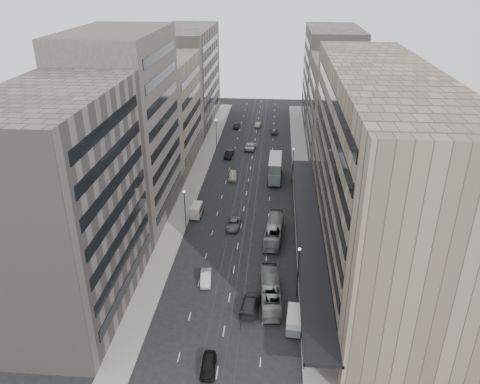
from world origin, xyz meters
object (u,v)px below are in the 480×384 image
(double_decker, at_px, (275,168))
(pedestrian, at_px, (301,302))
(bus_far, at_px, (274,230))
(sedan_0, at_px, (208,365))
(sedan_2, at_px, (233,224))
(bus_near, at_px, (270,291))
(panel_van, at_px, (197,210))
(vw_microbus, at_px, (294,320))
(sedan_1, at_px, (206,278))

(double_decker, relative_size, pedestrian, 5.03)
(bus_far, height_order, sedan_0, bus_far)
(sedan_2, bearing_deg, pedestrian, -59.03)
(bus_far, distance_m, sedan_2, 8.19)
(bus_near, xyz_separation_m, double_decker, (0.01, 42.79, 1.31))
(panel_van, distance_m, sedan_0, 38.35)
(panel_van, relative_size, sedan_0, 0.93)
(bus_near, distance_m, double_decker, 42.81)
(bus_far, height_order, pedestrian, bus_far)
(vw_microbus, height_order, pedestrian, vw_microbus)
(bus_far, bearing_deg, sedan_2, -18.16)
(bus_near, relative_size, sedan_1, 2.46)
(bus_near, height_order, panel_van, bus_near)
(sedan_0, height_order, sedan_2, sedan_0)
(sedan_2, bearing_deg, vw_microbus, -64.81)
(bus_near, height_order, sedan_0, bus_near)
(vw_microbus, height_order, sedan_1, vw_microbus)
(sedan_2, height_order, pedestrian, pedestrian)
(bus_near, height_order, pedestrian, bus_near)
(bus_near, bearing_deg, bus_far, -94.52)
(double_decker, bearing_deg, sedan_0, -95.98)
(bus_near, bearing_deg, vw_microbus, 116.62)
(sedan_1, bearing_deg, vw_microbus, -41.46)
(bus_far, distance_m, pedestrian, 19.22)
(bus_near, distance_m, sedan_0, 15.32)
(panel_van, xyz_separation_m, pedestrian, (18.95, -25.51, -0.27))
(sedan_0, bearing_deg, panel_van, 98.93)
(sedan_0, bearing_deg, sedan_1, 96.89)
(vw_microbus, relative_size, sedan_0, 1.08)
(bus_near, xyz_separation_m, panel_van, (-14.63, 23.94, -0.15))
(panel_van, xyz_separation_m, sedan_1, (4.81, -20.42, -0.65))
(panel_van, distance_m, sedan_1, 20.99)
(sedan_0, bearing_deg, sedan_2, 87.88)
(double_decker, relative_size, sedan_0, 2.23)
(panel_van, bearing_deg, sedan_2, -24.06)
(sedan_2, xyz_separation_m, pedestrian, (11.57, -21.91, 0.41))
(sedan_0, bearing_deg, bus_near, 60.37)
(panel_van, distance_m, pedestrian, 31.78)
(bus_near, relative_size, panel_van, 2.72)
(sedan_0, xyz_separation_m, pedestrian, (11.27, 12.06, 0.38))
(bus_far, height_order, sedan_2, bus_far)
(bus_near, bearing_deg, pedestrian, 156.46)
(double_decker, bearing_deg, sedan_1, -103.01)
(double_decker, xyz_separation_m, sedan_1, (-9.83, -39.27, -2.11))
(sedan_0, height_order, pedestrian, pedestrian)
(double_decker, xyz_separation_m, sedan_2, (-7.25, -22.45, -2.14))
(double_decker, distance_m, sedan_2, 23.69)
(double_decker, relative_size, vw_microbus, 2.07)
(double_decker, bearing_deg, sedan_2, -106.86)
(bus_far, distance_m, panel_van, 16.35)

